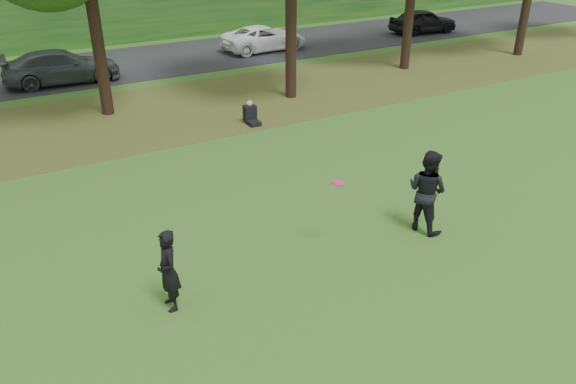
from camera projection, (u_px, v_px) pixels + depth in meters
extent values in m
plane|color=#395C1C|center=(421.00, 280.00, 11.67)|extent=(120.00, 120.00, 0.00)
cube|color=#51461D|center=(192.00, 107.00, 21.71)|extent=(60.00, 7.00, 0.01)
cube|color=black|center=(134.00, 63.00, 27.89)|extent=(70.00, 7.00, 0.02)
imported|color=black|center=(168.00, 271.00, 10.53)|extent=(0.42, 0.62, 1.67)
imported|color=black|center=(427.00, 191.00, 13.09)|extent=(0.98, 1.14, 2.02)
imported|color=#45494D|center=(61.00, 66.00, 24.43)|extent=(4.94, 2.15, 1.41)
imported|color=white|center=(264.00, 38.00, 30.04)|extent=(4.77, 2.41, 1.29)
imported|color=black|center=(423.00, 21.00, 34.18)|extent=(4.34, 2.18, 1.42)
cylinder|color=#F0146E|center=(338.00, 183.00, 12.05)|extent=(0.30, 0.30, 0.11)
cube|color=black|center=(253.00, 123.00, 19.94)|extent=(0.42, 0.57, 0.16)
cube|color=black|center=(250.00, 113.00, 20.03)|extent=(0.43, 0.36, 0.56)
sphere|color=tan|center=(250.00, 103.00, 19.87)|extent=(0.22, 0.22, 0.22)
cylinder|color=black|center=(100.00, 59.00, 20.15)|extent=(0.44, 0.44, 4.12)
cylinder|color=black|center=(291.00, 39.00, 21.90)|extent=(0.44, 0.44, 4.62)
cylinder|color=black|center=(409.00, 21.00, 25.97)|extent=(0.44, 0.44, 4.45)
cylinder|color=black|center=(527.00, 3.00, 28.29)|extent=(0.44, 0.44, 5.17)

